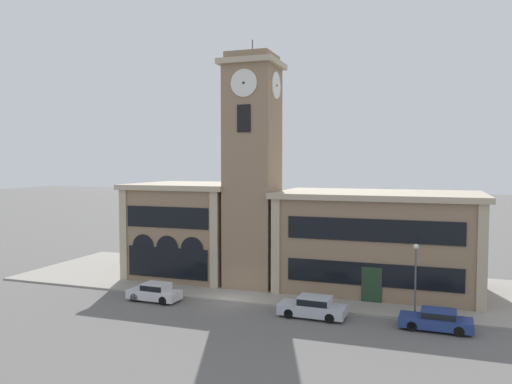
{
  "coord_description": "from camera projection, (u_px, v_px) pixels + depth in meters",
  "views": [
    {
      "loc": [
        14.14,
        -34.47,
        10.56
      ],
      "look_at": [
        1.02,
        3.18,
        8.23
      ],
      "focal_mm": 35.0,
      "sensor_mm": 36.0,
      "label": 1
    }
  ],
  "objects": [
    {
      "name": "town_hall_right_wing",
      "position": [
        378.0,
        241.0,
        41.47
      ],
      "size": [
        16.47,
        9.9,
        8.16
      ],
      "color": "#897056",
      "rests_on": "ground_plane"
    },
    {
      "name": "parked_car_far",
      "position": [
        437.0,
        319.0,
        31.46
      ],
      "size": [
        4.48,
        1.91,
        1.31
      ],
      "rotation": [
        0.0,
        0.0,
        3.11
      ],
      "color": "navy",
      "rests_on": "ground_plane"
    },
    {
      "name": "town_hall_left_wing",
      "position": [
        191.0,
        229.0,
        47.12
      ],
      "size": [
        10.18,
        9.9,
        8.65
      ],
      "color": "#897056",
      "rests_on": "ground_plane"
    },
    {
      "name": "street_lamp",
      "position": [
        416.0,
        268.0,
        33.68
      ],
      "size": [
        0.36,
        0.36,
        4.96
      ],
      "color": "#4C4C51",
      "rests_on": "sidewalk_kerb"
    },
    {
      "name": "sidewalk_kerb",
      "position": [
        260.0,
        280.0,
        44.53
      ],
      "size": [
        44.18,
        14.38,
        0.15
      ],
      "color": "gray",
      "rests_on": "ground_plane"
    },
    {
      "name": "parked_car_near",
      "position": [
        155.0,
        292.0,
        38.13
      ],
      "size": [
        4.1,
        1.87,
        1.39
      ],
      "rotation": [
        0.0,
        0.0,
        3.11
      ],
      "color": "silver",
      "rests_on": "ground_plane"
    },
    {
      "name": "clock_tower",
      "position": [
        253.0,
        171.0,
        42.08
      ],
      "size": [
        4.74,
        4.74,
        20.8
      ],
      "color": "#897056",
      "rests_on": "ground_plane"
    },
    {
      "name": "parked_car_mid",
      "position": [
        313.0,
        306.0,
        34.07
      ],
      "size": [
        4.61,
        2.0,
        1.45
      ],
      "rotation": [
        0.0,
        0.0,
        3.11
      ],
      "color": "#B2B7C1",
      "rests_on": "ground_plane"
    },
    {
      "name": "ground_plane",
      "position": [
        230.0,
        302.0,
        37.75
      ],
      "size": [
        300.0,
        300.0,
        0.0
      ],
      "primitive_type": "plane",
      "color": "#605E5B"
    }
  ]
}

